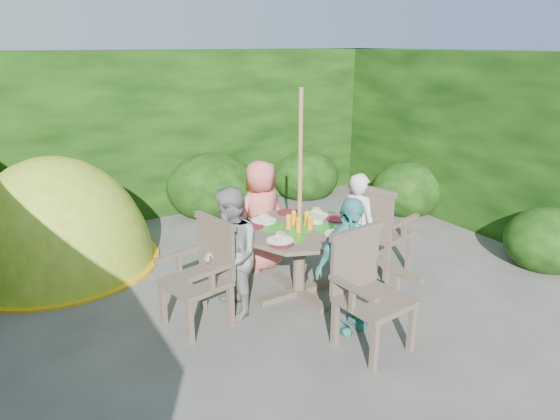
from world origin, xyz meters
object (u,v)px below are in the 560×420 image
parasol_pole (300,198)px  garden_chair_left (203,272)px  dome_tent (62,265)px  child_back (261,216)px  garden_chair_back (249,225)px  child_right (358,227)px  child_front (348,266)px  child_left (231,254)px  garden_chair_right (378,228)px  garden_chair_front (367,289)px  patio_table (300,239)px

parasol_pole → garden_chair_left: 1.23m
dome_tent → child_back: bearing=-20.1°
garden_chair_back → child_right: 1.38m
dome_tent → child_right: bearing=-23.8°
child_back → child_front: (0.04, -1.60, -0.01)m
parasol_pole → child_right: 0.93m
garden_chair_back → child_left: bearing=54.3°
garden_chair_left → child_front: (1.11, -0.79, 0.12)m
parasol_pole → child_back: size_ratio=1.65×
garden_chair_right → garden_chair_left: 2.18m
parasol_pole → child_back: (-0.02, 0.80, -0.44)m
garden_chair_right → child_left: (-1.89, -0.03, 0.10)m
child_right → garden_chair_left: bearing=78.8°
child_back → child_right: bearing=126.2°
child_left → garden_chair_front: bearing=46.9°
patio_table → parasol_pole: size_ratio=0.62×
parasol_pole → garden_chair_right: bearing=0.4°
dome_tent → child_front: bearing=-41.9°
parasol_pole → child_left: 0.91m
patio_table → garden_chair_right: 1.09m
garden_chair_front → child_back: bearing=84.7°
child_left → dome_tent: dome_tent is taller
garden_chair_back → child_back: size_ratio=0.63×
child_back → dome_tent: (-2.11, 1.30, -0.66)m
garden_chair_front → child_left: size_ratio=0.78×
garden_chair_right → garden_chair_front: 1.53m
child_right → dome_tent: (-2.93, 2.08, -0.62)m
parasol_pole → garden_chair_left: (-1.09, -0.01, -0.57)m
child_right → garden_chair_front: bearing=132.8°
parasol_pole → garden_chair_back: (-0.03, 1.11, -0.65)m
garden_chair_right → dome_tent: (-3.22, 2.09, -0.56)m
garden_chair_right → dome_tent: 3.88m
parasol_pole → garden_chair_right: 1.22m
garden_chair_front → child_right: (0.78, 1.11, 0.08)m
garden_chair_left → child_left: bearing=75.1°
garden_chair_right → garden_chair_back: bearing=30.3°
garden_chair_right → garden_chair_front: bearing=120.4°
parasol_pole → child_left: bearing=-178.5°
garden_chair_back → child_back: bearing=90.2°
parasol_pole → garden_chair_back: size_ratio=2.62×
parasol_pole → garden_chair_right: size_ratio=2.11×
patio_table → parasol_pole: parasol_pole is taller
parasol_pole → child_left: size_ratio=1.67×
child_right → child_left: bearing=79.4°
garden_chair_front → dome_tent: size_ratio=0.38×
patio_table → garden_chair_front: size_ratio=1.33×
child_right → dome_tent: dome_tent is taller
patio_table → garden_chair_back: (-0.03, 1.10, -0.20)m
garden_chair_right → child_back: 1.37m
garden_chair_left → child_front: size_ratio=0.76×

